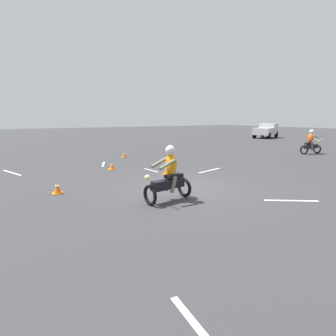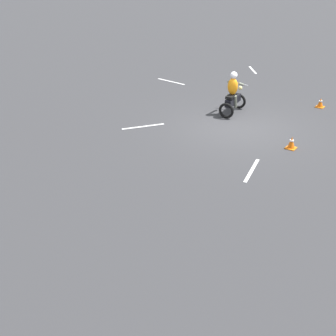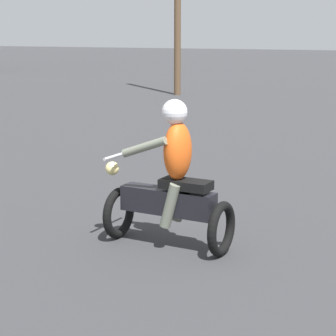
% 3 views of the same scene
% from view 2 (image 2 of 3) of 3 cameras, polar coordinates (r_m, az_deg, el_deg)
% --- Properties ---
extents(ground_plane, '(120.00, 120.00, 0.00)m').
position_cam_2_polar(ground_plane, '(17.07, 8.72, 4.87)').
color(ground_plane, '#333335').
extents(motorcycle_rider_foreground, '(0.81, 1.54, 1.66)m').
position_cam_2_polar(motorcycle_rider_foreground, '(18.25, 7.92, 8.76)').
color(motorcycle_rider_foreground, black).
rests_on(motorcycle_rider_foreground, ground).
extents(traffic_cone_near_left, '(0.32, 0.32, 0.41)m').
position_cam_2_polar(traffic_cone_near_left, '(15.62, 14.82, 2.99)').
color(traffic_cone_near_left, orange).
rests_on(traffic_cone_near_left, ground).
extents(traffic_cone_mid_left, '(0.32, 0.32, 0.38)m').
position_cam_2_polar(traffic_cone_mid_left, '(19.91, 18.09, 7.55)').
color(traffic_cone_mid_left, orange).
rests_on(traffic_cone_mid_left, ground).
extents(lane_stripe_e, '(1.62, 0.22, 0.01)m').
position_cam_2_polar(lane_stripe_e, '(22.57, 0.38, 10.50)').
color(lane_stripe_e, silver).
rests_on(lane_stripe_e, ground).
extents(lane_stripe_ne, '(0.99, 1.37, 0.01)m').
position_cam_2_polar(lane_stripe_ne, '(17.01, -3.05, 5.08)').
color(lane_stripe_ne, silver).
rests_on(lane_stripe_ne, ground).
extents(lane_stripe_n, '(0.46, 1.61, 0.01)m').
position_cam_2_polar(lane_stripe_n, '(13.96, 10.18, -0.26)').
color(lane_stripe_n, silver).
rests_on(lane_stripe_n, ground).
extents(lane_stripe_se, '(1.04, 1.24, 0.01)m').
position_cam_2_polar(lane_stripe_se, '(25.04, 10.29, 11.68)').
color(lane_stripe_se, silver).
rests_on(lane_stripe_se, ground).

